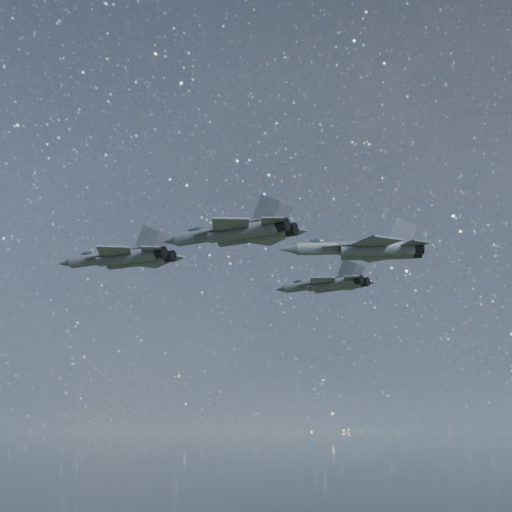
% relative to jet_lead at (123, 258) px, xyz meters
% --- Properties ---
extents(jet_lead, '(19.26, 13.54, 4.86)m').
position_rel_jet_lead_xyz_m(jet_lead, '(0.00, 0.00, 0.00)').
color(jet_lead, '#333940').
extents(jet_left, '(16.62, 11.23, 4.18)m').
position_rel_jet_lead_xyz_m(jet_left, '(22.68, 20.72, -1.26)').
color(jet_left, '#333940').
extents(jet_right, '(15.96, 11.07, 4.01)m').
position_rel_jet_lead_xyz_m(jet_right, '(23.79, -17.96, -3.64)').
color(jet_right, '#333940').
extents(jet_slot, '(17.31, 11.74, 4.35)m').
position_rel_jet_lead_xyz_m(jet_slot, '(33.18, -2.26, -2.39)').
color(jet_slot, '#333940').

